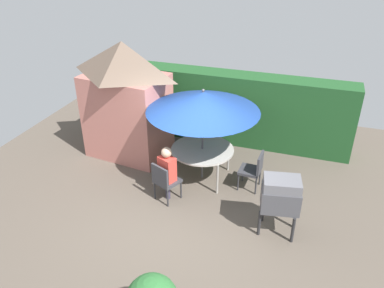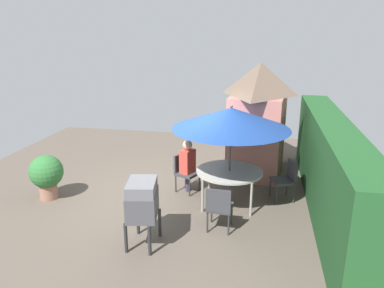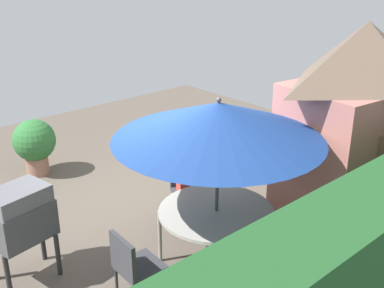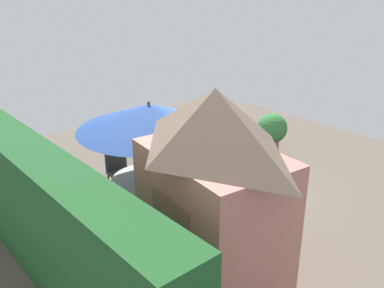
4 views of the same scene
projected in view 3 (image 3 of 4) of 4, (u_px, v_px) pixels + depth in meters
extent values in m
plane|color=brown|center=(151.00, 217.00, 7.16)|extent=(11.00, 11.00, 0.00)
cube|color=#1E4C23|center=(378.00, 273.00, 4.38)|extent=(6.75, 0.69, 1.90)
cube|color=#B26B60|center=(351.00, 156.00, 6.66)|extent=(2.07, 1.52, 2.11)
pyramid|color=brown|center=(365.00, 52.00, 6.12)|extent=(2.19, 1.61, 0.80)
cylinder|color=#B2ADA3|center=(216.00, 211.00, 5.83)|extent=(1.43, 1.43, 0.04)
cylinder|color=gray|center=(216.00, 210.00, 6.63)|extent=(0.05, 0.05, 0.73)
cylinder|color=gray|center=(160.00, 236.00, 6.02)|extent=(0.05, 0.05, 0.73)
cylinder|color=gray|center=(272.00, 240.00, 5.94)|extent=(0.05, 0.05, 0.73)
cylinder|color=gray|center=(215.00, 273.00, 5.32)|extent=(0.05, 0.05, 0.73)
cylinder|color=#4C4C51|center=(217.00, 188.00, 5.71)|extent=(0.04, 0.04, 2.14)
cone|color=navy|center=(218.00, 121.00, 5.40)|extent=(2.47, 2.47, 0.44)
sphere|color=#4C4C51|center=(219.00, 100.00, 5.30)|extent=(0.06, 0.06, 0.06)
cube|color=#47474C|center=(21.00, 222.00, 5.56)|extent=(0.78, 0.62, 0.45)
cube|color=slate|center=(17.00, 197.00, 5.44)|extent=(0.74, 0.59, 0.20)
cylinder|color=#262628|center=(43.00, 241.00, 6.09)|extent=(0.06, 0.06, 0.55)
cylinder|color=#262628|center=(58.00, 255.00, 5.80)|extent=(0.06, 0.06, 0.55)
cylinder|color=#262628|center=(8.00, 276.00, 5.41)|extent=(0.06, 0.06, 0.55)
cube|color=#38383D|center=(189.00, 193.00, 6.93)|extent=(0.61, 0.61, 0.06)
cube|color=#38383D|center=(185.00, 173.00, 7.03)|extent=(0.44, 0.23, 0.45)
cylinder|color=#2C2C30|center=(198.00, 198.00, 7.25)|extent=(0.04, 0.04, 0.45)
cylinder|color=#2C2C30|center=(173.00, 202.00, 7.14)|extent=(0.04, 0.04, 0.45)
cylinder|color=#2C2C30|center=(207.00, 211.00, 6.90)|extent=(0.04, 0.04, 0.45)
cylinder|color=#2C2C30|center=(180.00, 215.00, 6.78)|extent=(0.04, 0.04, 0.45)
cube|color=#38383D|center=(140.00, 267.00, 5.29)|extent=(0.48, 0.48, 0.06)
cube|color=#38383D|center=(123.00, 257.00, 5.09)|extent=(0.07, 0.46, 0.45)
cylinder|color=#2C2C30|center=(117.00, 281.00, 5.41)|extent=(0.04, 0.04, 0.45)
cylinder|color=#2C2C30|center=(146.00, 268.00, 5.64)|extent=(0.04, 0.04, 0.45)
cylinder|color=#2C2C30|center=(166.00, 285.00, 5.35)|extent=(0.04, 0.04, 0.45)
cube|color=#38383D|center=(313.00, 260.00, 5.40)|extent=(0.59, 0.59, 0.06)
cube|color=#38383D|center=(334.00, 249.00, 5.23)|extent=(0.45, 0.20, 0.45)
cylinder|color=#2C2C30|center=(333.00, 272.00, 5.56)|extent=(0.04, 0.04, 0.45)
cylinder|color=#2C2C30|center=(289.00, 281.00, 5.41)|extent=(0.04, 0.04, 0.45)
cylinder|color=#2C2C30|center=(300.00, 262.00, 5.74)|extent=(0.04, 0.04, 0.45)
cylinder|color=#936651|center=(37.00, 165.00, 8.53)|extent=(0.40, 0.40, 0.33)
sphere|color=#2D6B33|center=(34.00, 140.00, 8.35)|extent=(0.74, 0.74, 0.74)
cube|color=#CC3D33|center=(189.00, 174.00, 6.82)|extent=(0.41, 0.36, 0.55)
sphere|color=tan|center=(189.00, 148.00, 6.67)|extent=(0.22, 0.22, 0.22)
cylinder|color=#383347|center=(190.00, 205.00, 7.01)|extent=(0.10, 0.10, 0.48)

